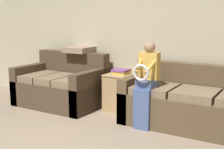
{
  "coord_description": "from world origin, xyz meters",
  "views": [
    {
      "loc": [
        2.46,
        -2.09,
        1.58
      ],
      "look_at": [
        0.24,
        1.61,
        0.77
      ],
      "focal_mm": 50.0,
      "sensor_mm": 36.0,
      "label": 1
    }
  ],
  "objects_px": {
    "couch_side": "(61,87)",
    "child_left_seated": "(146,81)",
    "side_shelf": "(122,92)",
    "throw_pillow": "(80,49)",
    "book_stack": "(121,72)",
    "couch_main": "(198,105)"
  },
  "relations": [
    {
      "from": "child_left_seated",
      "to": "couch_side",
      "type": "bearing_deg",
      "value": 171.07
    },
    {
      "from": "couch_side",
      "to": "side_shelf",
      "type": "relative_size",
      "value": 2.39
    },
    {
      "from": "throw_pillow",
      "to": "couch_side",
      "type": "bearing_deg",
      "value": -115.5
    },
    {
      "from": "couch_side",
      "to": "throw_pillow",
      "type": "relative_size",
      "value": 3.22
    },
    {
      "from": "book_stack",
      "to": "throw_pillow",
      "type": "xyz_separation_m",
      "value": [
        -0.92,
        0.09,
        0.31
      ]
    },
    {
      "from": "couch_main",
      "to": "side_shelf",
      "type": "bearing_deg",
      "value": 172.09
    },
    {
      "from": "book_stack",
      "to": "couch_main",
      "type": "bearing_deg",
      "value": -7.61
    },
    {
      "from": "child_left_seated",
      "to": "book_stack",
      "type": "relative_size",
      "value": 4.83
    },
    {
      "from": "child_left_seated",
      "to": "throw_pillow",
      "type": "height_order",
      "value": "child_left_seated"
    },
    {
      "from": "child_left_seated",
      "to": "side_shelf",
      "type": "xyz_separation_m",
      "value": [
        -0.7,
        0.54,
        -0.36
      ]
    },
    {
      "from": "couch_main",
      "to": "side_shelf",
      "type": "height_order",
      "value": "couch_main"
    },
    {
      "from": "couch_main",
      "to": "child_left_seated",
      "type": "relative_size",
      "value": 1.73
    },
    {
      "from": "couch_main",
      "to": "couch_side",
      "type": "relative_size",
      "value": 1.43
    },
    {
      "from": "side_shelf",
      "to": "throw_pillow",
      "type": "relative_size",
      "value": 1.35
    },
    {
      "from": "child_left_seated",
      "to": "side_shelf",
      "type": "bearing_deg",
      "value": 142.12
    },
    {
      "from": "couch_main",
      "to": "couch_side",
      "type": "xyz_separation_m",
      "value": [
        -2.44,
        -0.07,
        -0.0
      ]
    },
    {
      "from": "couch_side",
      "to": "child_left_seated",
      "type": "height_order",
      "value": "child_left_seated"
    },
    {
      "from": "side_shelf",
      "to": "couch_side",
      "type": "bearing_deg",
      "value": -166.5
    },
    {
      "from": "couch_side",
      "to": "side_shelf",
      "type": "bearing_deg",
      "value": 13.5
    },
    {
      "from": "couch_main",
      "to": "couch_side",
      "type": "height_order",
      "value": "couch_side"
    },
    {
      "from": "child_left_seated",
      "to": "side_shelf",
      "type": "relative_size",
      "value": 1.97
    },
    {
      "from": "side_shelf",
      "to": "throw_pillow",
      "type": "height_order",
      "value": "throw_pillow"
    }
  ]
}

